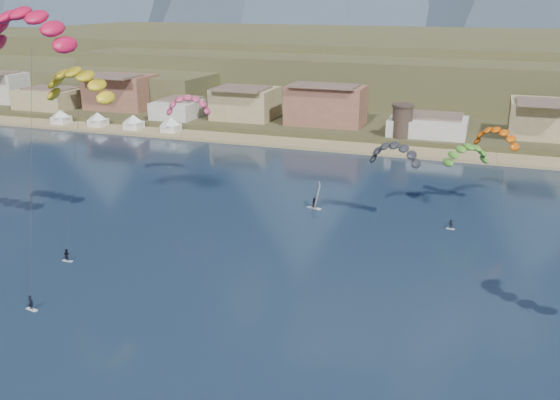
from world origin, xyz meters
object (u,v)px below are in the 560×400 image
kitesurfer_yellow (78,80)px  windsurfer (315,200)px  kitesurfer_red (28,23)px  kitesurfer_green (467,152)px  watchtower (402,120)px

kitesurfer_yellow → windsurfer: kitesurfer_yellow is taller
kitesurfer_red → windsurfer: bearing=45.1°
kitesurfer_green → windsurfer: size_ratio=3.63×
kitesurfer_yellow → watchtower: bearing=62.7°
kitesurfer_red → windsurfer: kitesurfer_red is taller
watchtower → windsurfer: size_ratio=1.80×
kitesurfer_red → kitesurfer_yellow: bearing=95.8°
kitesurfer_green → windsurfer: 28.52m
watchtower → kitesurfer_red: (-38.78, -87.78, 26.90)m
kitesurfer_red → kitesurfer_green: 74.19m
kitesurfer_red → kitesurfer_yellow: kitesurfer_red is taller
watchtower → kitesurfer_yellow: 88.77m
kitesurfer_red → kitesurfer_yellow: (-1.07, 10.52, -8.93)m
kitesurfer_red → kitesurfer_green: kitesurfer_red is taller
watchtower → kitesurfer_red: 99.66m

